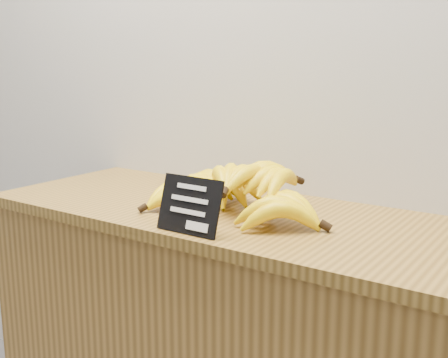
# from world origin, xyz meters

# --- Properties ---
(counter_top) EXTENTS (1.37, 0.54, 0.03)m
(counter_top) POSITION_xyz_m (-0.01, 2.75, 0.92)
(counter_top) COLOR olive
(counter_top) RESTS_ON counter
(chalkboard_sign) EXTENTS (0.16, 0.04, 0.13)m
(chalkboard_sign) POSITION_xyz_m (0.02, 2.53, 0.99)
(chalkboard_sign) COLOR black
(chalkboard_sign) RESTS_ON counter_top
(banana_pile) EXTENTS (0.54, 0.38, 0.13)m
(banana_pile) POSITION_xyz_m (-0.01, 2.75, 0.98)
(banana_pile) COLOR yellow
(banana_pile) RESTS_ON counter_top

